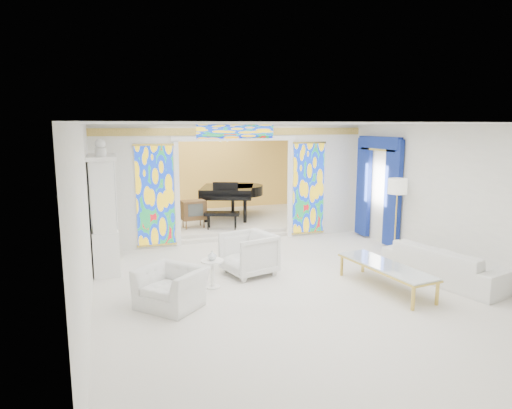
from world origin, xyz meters
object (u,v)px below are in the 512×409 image
object	(u,v)px
grand_piano	(232,192)
armchair_left	(171,287)
armchair_right	(249,254)
sofa	(445,264)
tv_console	(193,210)
coffee_table	(386,267)
china_cabinet	(104,214)

from	to	relation	value
grand_piano	armchair_left	bearing A→B (deg)	-93.72
armchair_left	grand_piano	distance (m)	6.73
armchair_right	sofa	xyz separation A→B (m)	(3.46, -1.61, -0.08)
armchair_right	tv_console	bearing A→B (deg)	171.16
armchair_right	sofa	size ratio (longest dim) A/B	0.40
sofa	grand_piano	world-z (taller)	grand_piano
sofa	armchair_right	bearing A→B (deg)	51.20
armchair_left	armchair_right	bearing A→B (deg)	81.32
armchair_right	coffee_table	world-z (taller)	armchair_right
sofa	tv_console	size ratio (longest dim) A/B	3.13
armchair_right	tv_console	distance (m)	3.85
armchair_right	coffee_table	bearing A→B (deg)	38.27
armchair_right	coffee_table	size ratio (longest dim) A/B	0.44
armchair_left	grand_piano	bearing A→B (deg)	112.69
armchair_right	coffee_table	distance (m)	2.66
sofa	coffee_table	bearing A→B (deg)	76.31
armchair_right	grand_piano	distance (m)	5.07
china_cabinet	sofa	xyz separation A→B (m)	(6.17, -2.95, -0.82)
armchair_left	sofa	distance (m)	5.21
armchair_left	sofa	xyz separation A→B (m)	(5.19, -0.44, 0.02)
tv_console	armchair_right	bearing A→B (deg)	-90.91
china_cabinet	armchair_right	xyz separation A→B (m)	(2.70, -1.34, -0.74)
sofa	coffee_table	size ratio (longest dim) A/B	1.11
sofa	tv_console	bearing A→B (deg)	21.32
sofa	coffee_table	xyz separation A→B (m)	(-1.35, -0.01, 0.08)
armchair_left	coffee_table	size ratio (longest dim) A/B	0.47
coffee_table	grand_piano	distance (m)	6.64
coffee_table	tv_console	world-z (taller)	tv_console
coffee_table	grand_piano	world-z (taller)	grand_piano
china_cabinet	coffee_table	size ratio (longest dim) A/B	1.27
armchair_left	tv_console	distance (m)	5.18
sofa	tv_console	distance (m)	6.66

